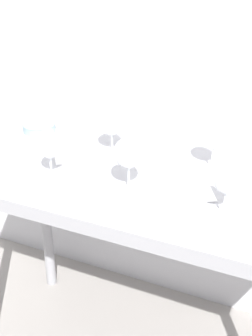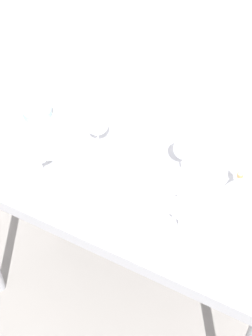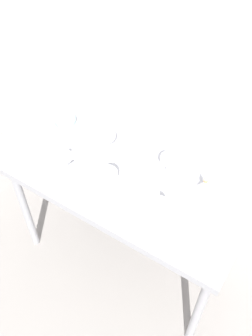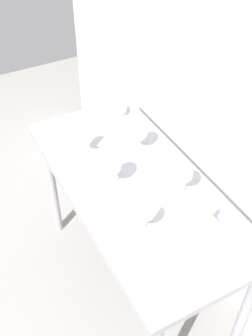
{
  "view_description": "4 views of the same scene",
  "coord_description": "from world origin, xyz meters",
  "px_view_note": "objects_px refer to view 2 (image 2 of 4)",
  "views": [
    {
      "loc": [
        0.5,
        -1.31,
        1.65
      ],
      "look_at": [
        -0.08,
        -0.03,
        0.93
      ],
      "focal_mm": 49.64,
      "sensor_mm": 36.0,
      "label": 1
    },
    {
      "loc": [
        0.6,
        -1.1,
        2.14
      ],
      "look_at": [
        0.02,
        -0.04,
        1.0
      ],
      "focal_mm": 47.53,
      "sensor_mm": 36.0,
      "label": 2
    },
    {
      "loc": [
        0.72,
        -1.13,
        2.5
      ],
      "look_at": [
        -0.02,
        0.03,
        0.94
      ],
      "focal_mm": 40.11,
      "sensor_mm": 36.0,
      "label": 3
    },
    {
      "loc": [
        1.25,
        -0.73,
        2.32
      ],
      "look_at": [
        -0.05,
        -0.03,
        0.96
      ],
      "focal_mm": 43.87,
      "sensor_mm": 36.0,
      "label": 4
    }
  ],
  "objects_px": {
    "wine_glass_near_right": "(182,209)",
    "tasting_sheet_upper": "(154,193)",
    "wine_glass_near_center": "(104,172)",
    "tasting_bowl": "(37,112)",
    "tasting_sheet_lower": "(65,139)",
    "wine_glass_far_left": "(97,125)",
    "wine_glass_near_left": "(39,154)",
    "decanter_funnel": "(238,185)",
    "wine_glass_far_right": "(184,149)"
  },
  "relations": [
    {
      "from": "wine_glass_near_right",
      "to": "tasting_sheet_upper",
      "type": "relative_size",
      "value": 0.75
    },
    {
      "from": "wine_glass_near_center",
      "to": "tasting_bowl",
      "type": "xyz_separation_m",
      "value": [
        -0.54,
        0.3,
        -0.11
      ]
    },
    {
      "from": "tasting_sheet_upper",
      "to": "tasting_sheet_lower",
      "type": "bearing_deg",
      "value": 138.95
    },
    {
      "from": "wine_glass_far_left",
      "to": "tasting_sheet_upper",
      "type": "height_order",
      "value": "wine_glass_far_left"
    },
    {
      "from": "tasting_sheet_lower",
      "to": "tasting_bowl",
      "type": "bearing_deg",
      "value": 123.58
    },
    {
      "from": "tasting_sheet_lower",
      "to": "wine_glass_near_center",
      "type": "bearing_deg",
      "value": -68.54
    },
    {
      "from": "wine_glass_near_left",
      "to": "tasting_bowl",
      "type": "height_order",
      "value": "wine_glass_near_left"
    },
    {
      "from": "tasting_sheet_lower",
      "to": "tasting_bowl",
      "type": "relative_size",
      "value": 1.94
    },
    {
      "from": "wine_glass_near_center",
      "to": "decanter_funnel",
      "type": "relative_size",
      "value": 1.33
    },
    {
      "from": "wine_glass_near_center",
      "to": "tasting_bowl",
      "type": "relative_size",
      "value": 1.31
    },
    {
      "from": "wine_glass_near_center",
      "to": "tasting_sheet_upper",
      "type": "bearing_deg",
      "value": 36.12
    },
    {
      "from": "wine_glass_far_left",
      "to": "tasting_bowl",
      "type": "height_order",
      "value": "wine_glass_far_left"
    },
    {
      "from": "wine_glass_near_center",
      "to": "decanter_funnel",
      "type": "distance_m",
      "value": 0.51
    },
    {
      "from": "wine_glass_near_right",
      "to": "wine_glass_near_center",
      "type": "xyz_separation_m",
      "value": [
        -0.31,
        0.02,
        0.01
      ]
    },
    {
      "from": "wine_glass_near_left",
      "to": "tasting_sheet_upper",
      "type": "relative_size",
      "value": 0.71
    },
    {
      "from": "tasting_sheet_upper",
      "to": "wine_glass_far_left",
      "type": "bearing_deg",
      "value": 129.35
    },
    {
      "from": "wine_glass_near_right",
      "to": "tasting_sheet_lower",
      "type": "distance_m",
      "value": 0.7
    },
    {
      "from": "wine_glass_far_left",
      "to": "decanter_funnel",
      "type": "relative_size",
      "value": 1.23
    },
    {
      "from": "decanter_funnel",
      "to": "wine_glass_far_left",
      "type": "bearing_deg",
      "value": -178.52
    },
    {
      "from": "tasting_bowl",
      "to": "wine_glass_far_right",
      "type": "bearing_deg",
      "value": -2.23
    },
    {
      "from": "tasting_sheet_upper",
      "to": "tasting_bowl",
      "type": "relative_size",
      "value": 1.58
    },
    {
      "from": "wine_glass_far_right",
      "to": "wine_glass_near_center",
      "type": "bearing_deg",
      "value": -127.26
    },
    {
      "from": "tasting_sheet_lower",
      "to": "decanter_funnel",
      "type": "relative_size",
      "value": 1.97
    },
    {
      "from": "wine_glass_near_left",
      "to": "tasting_sheet_lower",
      "type": "distance_m",
      "value": 0.26
    },
    {
      "from": "wine_glass_near_center",
      "to": "tasting_bowl",
      "type": "height_order",
      "value": "wine_glass_near_center"
    },
    {
      "from": "tasting_sheet_upper",
      "to": "tasting_sheet_lower",
      "type": "distance_m",
      "value": 0.5
    },
    {
      "from": "wine_glass_near_left",
      "to": "tasting_sheet_lower",
      "type": "bearing_deg",
      "value": 102.23
    },
    {
      "from": "wine_glass_far_right",
      "to": "wine_glass_near_left",
      "type": "bearing_deg",
      "value": -150.38
    },
    {
      "from": "tasting_bowl",
      "to": "tasting_sheet_upper",
      "type": "bearing_deg",
      "value": -14.7
    },
    {
      "from": "wine_glass_near_right",
      "to": "decanter_funnel",
      "type": "xyz_separation_m",
      "value": [
        0.12,
        0.28,
        -0.07
      ]
    },
    {
      "from": "wine_glass_near_center",
      "to": "tasting_sheet_upper",
      "type": "relative_size",
      "value": 0.83
    },
    {
      "from": "decanter_funnel",
      "to": "tasting_sheet_lower",
      "type": "bearing_deg",
      "value": -176.76
    },
    {
      "from": "tasting_sheet_upper",
      "to": "wine_glass_far_right",
      "type": "bearing_deg",
      "value": 43.59
    },
    {
      "from": "tasting_sheet_lower",
      "to": "tasting_bowl",
      "type": "distance_m",
      "value": 0.22
    },
    {
      "from": "wine_glass_near_right",
      "to": "wine_glass_far_right",
      "type": "bearing_deg",
      "value": 111.52
    },
    {
      "from": "wine_glass_near_right",
      "to": "tasting_sheet_upper",
      "type": "distance_m",
      "value": 0.24
    },
    {
      "from": "wine_glass_near_right",
      "to": "tasting_bowl",
      "type": "bearing_deg",
      "value": 159.97
    },
    {
      "from": "tasting_sheet_lower",
      "to": "wine_glass_far_right",
      "type": "bearing_deg",
      "value": -30.34
    },
    {
      "from": "wine_glass_far_right",
      "to": "tasting_bowl",
      "type": "bearing_deg",
      "value": 177.77
    },
    {
      "from": "wine_glass_near_right",
      "to": "tasting_bowl",
      "type": "distance_m",
      "value": 0.92
    },
    {
      "from": "tasting_sheet_upper",
      "to": "tasting_bowl",
      "type": "distance_m",
      "value": 0.72
    },
    {
      "from": "wine_glass_far_left",
      "to": "decanter_funnel",
      "type": "bearing_deg",
      "value": 1.48
    },
    {
      "from": "wine_glass_near_left",
      "to": "tasting_bowl",
      "type": "relative_size",
      "value": 1.12
    },
    {
      "from": "wine_glass_near_left",
      "to": "wine_glass_near_right",
      "type": "bearing_deg",
      "value": -0.52
    },
    {
      "from": "wine_glass_far_right",
      "to": "tasting_sheet_lower",
      "type": "xyz_separation_m",
      "value": [
        -0.54,
        -0.05,
        -0.12
      ]
    },
    {
      "from": "wine_glass_near_center",
      "to": "tasting_sheet_upper",
      "type": "height_order",
      "value": "wine_glass_near_center"
    },
    {
      "from": "tasting_sheet_lower",
      "to": "decanter_funnel",
      "type": "distance_m",
      "value": 0.77
    },
    {
      "from": "wine_glass_near_right",
      "to": "decanter_funnel",
      "type": "relative_size",
      "value": 1.2
    },
    {
      "from": "wine_glass_near_center",
      "to": "wine_glass_far_left",
      "type": "bearing_deg",
      "value": 126.06
    },
    {
      "from": "wine_glass_near_left",
      "to": "decanter_funnel",
      "type": "bearing_deg",
      "value": 20.74
    }
  ]
}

